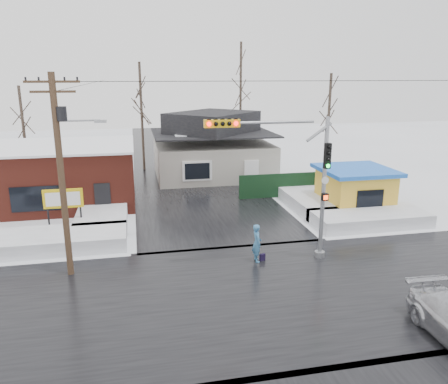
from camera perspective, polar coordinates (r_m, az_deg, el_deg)
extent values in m
plane|color=white|center=(18.88, 4.67, -13.02)|extent=(120.00, 120.00, 0.00)
cube|color=black|center=(18.88, 4.67, -13.00)|extent=(10.00, 120.00, 0.02)
cube|color=black|center=(18.88, 4.67, -13.00)|extent=(120.00, 10.00, 0.02)
cube|color=white|center=(24.81, -20.73, -5.91)|extent=(7.00, 3.00, 0.80)
cube|color=white|center=(28.10, 18.47, -3.27)|extent=(7.00, 3.00, 0.80)
cube|color=white|center=(29.28, -15.45, -2.30)|extent=(3.00, 8.00, 0.80)
cube|color=white|center=(31.51, 10.82, -0.78)|extent=(3.00, 8.00, 0.80)
cylinder|color=gray|center=(21.58, 12.87, 0.27)|extent=(0.20, 0.20, 7.00)
cylinder|color=gray|center=(22.65, 12.37, -7.95)|extent=(0.50, 0.50, 0.30)
cylinder|color=gray|center=(19.93, 5.45, 9.03)|extent=(4.60, 0.14, 0.14)
cube|color=gold|center=(19.44, -0.27, 8.95)|extent=(1.60, 0.28, 0.35)
sphere|color=#FF0C0C|center=(19.17, -1.95, 8.85)|extent=(0.20, 0.20, 0.20)
sphere|color=#FF0C0C|center=(19.41, 1.58, 8.93)|extent=(0.20, 0.20, 0.20)
cube|color=black|center=(21.04, 13.36, 4.61)|extent=(0.30, 0.22, 1.20)
sphere|color=#0CE533|center=(21.00, 13.44, 3.34)|extent=(0.18, 0.18, 0.18)
cube|color=black|center=(21.49, 13.04, -0.64)|extent=(0.30, 0.20, 0.35)
cylinder|color=#382619|center=(20.18, -20.44, 1.59)|extent=(0.28, 0.28, 9.00)
cube|color=#382619|center=(19.70, -21.56, 13.26)|extent=(2.20, 0.10, 0.10)
cube|color=#382619|center=(19.71, -21.45, 12.10)|extent=(1.80, 0.10, 0.10)
cylinder|color=black|center=(19.72, -20.47, 9.56)|extent=(0.44, 0.44, 0.60)
cylinder|color=gray|center=(19.66, -18.50, 8.84)|extent=(1.80, 0.08, 0.08)
cube|color=gray|center=(19.58, -15.85, 8.87)|extent=(0.50, 0.22, 0.12)
cube|color=maroon|center=(33.25, -22.14, 2.04)|extent=(12.00, 8.00, 4.00)
cube|color=white|center=(32.89, -22.49, 5.52)|extent=(12.20, 8.20, 0.15)
cube|color=black|center=(29.56, -23.33, -0.82)|extent=(3.00, 0.08, 1.60)
cube|color=black|center=(29.07, -15.55, -0.99)|extent=(1.00, 0.08, 2.20)
cylinder|color=black|center=(27.14, -21.94, -3.13)|extent=(0.10, 0.10, 1.80)
cylinder|color=black|center=(26.86, -18.16, -2.96)|extent=(0.10, 0.10, 1.80)
cube|color=gold|center=(26.68, -20.27, -0.80)|extent=(2.20, 0.18, 1.10)
cube|color=white|center=(26.58, -20.30, -0.87)|extent=(1.90, 0.02, 0.80)
cube|color=#AAA49A|center=(39.25, -1.48, 4.27)|extent=(10.00, 8.00, 3.00)
cube|color=black|center=(38.87, -1.50, 7.74)|extent=(10.40, 8.40, 0.12)
pyramid|color=black|center=(38.76, -1.51, 9.15)|extent=(9.00, 7.00, 1.80)
cube|color=maroon|center=(40.41, 2.76, 9.44)|extent=(0.70, 0.70, 1.40)
cube|color=white|center=(35.04, -3.52, 2.75)|extent=(2.40, 0.12, 1.60)
cube|color=yellow|center=(30.59, 16.66, 0.11)|extent=(4.00, 4.00, 2.60)
cube|color=blue|center=(30.27, 16.86, 2.76)|extent=(4.60, 4.60, 0.25)
cube|color=black|center=(28.89, 18.53, -0.91)|extent=(1.80, 0.06, 1.20)
cube|color=black|center=(33.00, 8.75, 0.93)|extent=(8.00, 0.12, 1.80)
cylinder|color=#332821|center=(42.13, -10.68, 9.57)|extent=(0.24, 0.24, 10.00)
cylinder|color=#332821|center=(45.35, 2.17, 11.46)|extent=(0.24, 0.24, 12.00)
cylinder|color=#332821|center=(39.93, 13.45, 8.41)|extent=(0.24, 0.24, 9.00)
cylinder|color=#332821|center=(41.27, -24.65, 6.96)|extent=(0.24, 0.24, 8.00)
imported|color=teal|center=(21.42, 4.32, -6.69)|extent=(0.46, 0.69, 1.89)
cube|color=black|center=(21.78, 5.03, -8.53)|extent=(0.30, 0.19, 0.35)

